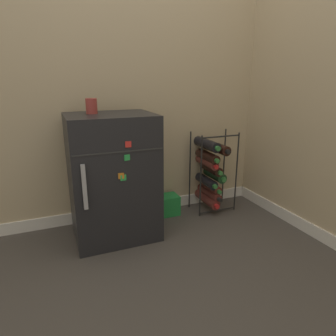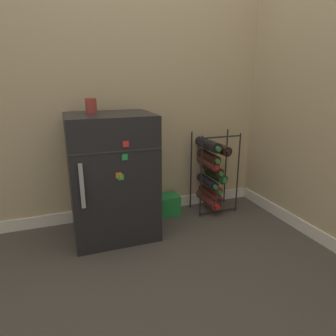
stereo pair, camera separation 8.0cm
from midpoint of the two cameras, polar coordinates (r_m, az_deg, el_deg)
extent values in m
plane|color=#423D38|center=(2.13, -0.93, -13.74)|extent=(14.00, 14.00, 0.00)
cube|color=tan|center=(2.37, -6.32, 20.75)|extent=(6.96, 0.06, 2.50)
cube|color=silver|center=(2.55, -5.22, -7.34)|extent=(6.96, 0.01, 0.09)
cube|color=black|center=(2.09, -11.49, -1.74)|extent=(0.56, 0.46, 0.86)
cube|color=#2D2D2D|center=(1.81, -10.47, 3.00)|extent=(0.55, 0.00, 0.01)
cube|color=#9E9EA3|center=(1.81, -16.86, -3.54)|extent=(0.02, 0.02, 0.27)
cube|color=orange|center=(1.85, -10.14, -1.51)|extent=(0.04, 0.01, 0.04)
cube|color=red|center=(1.81, -8.84, 4.47)|extent=(0.04, 0.01, 0.04)
cube|color=green|center=(1.85, -9.73, -1.85)|extent=(0.04, 0.01, 0.04)
cube|color=green|center=(1.82, -9.05, 1.97)|extent=(0.04, 0.01, 0.04)
cylinder|color=black|center=(2.36, 5.29, -1.78)|extent=(0.01, 0.01, 0.67)
cylinder|color=black|center=(2.53, 12.03, -0.84)|extent=(0.01, 0.01, 0.67)
cylinder|color=black|center=(2.53, 3.30, -0.51)|extent=(0.01, 0.01, 0.67)
cylinder|color=black|center=(2.68, 9.76, 0.30)|extent=(0.01, 0.01, 0.67)
cylinder|color=black|center=(2.55, 8.47, -7.99)|extent=(0.33, 0.01, 0.01)
cylinder|color=black|center=(2.36, 9.11, 5.94)|extent=(0.33, 0.01, 0.01)
cylinder|color=#56231E|center=(2.58, 6.52, -5.90)|extent=(0.08, 0.30, 0.08)
cylinder|color=red|center=(2.45, 8.36, -7.24)|extent=(0.04, 0.02, 0.04)
cylinder|color=#56231E|center=(2.57, 6.97, -4.71)|extent=(0.07, 0.30, 0.07)
cylinder|color=black|center=(2.44, 8.82, -5.97)|extent=(0.03, 0.02, 0.03)
cylinder|color=#56231E|center=(2.55, 7.21, -3.50)|extent=(0.07, 0.26, 0.07)
cylinder|color=#2D7033|center=(2.44, 8.83, -4.54)|extent=(0.03, 0.02, 0.03)
cylinder|color=black|center=(2.52, 6.41, -2.52)|extent=(0.07, 0.26, 0.07)
cylinder|color=#2D7033|center=(2.40, 8.00, -3.53)|extent=(0.04, 0.02, 0.04)
cylinder|color=#19381E|center=(2.54, 7.99, -1.28)|extent=(0.08, 0.25, 0.08)
cylinder|color=#2D7033|center=(2.43, 9.61, -2.20)|extent=(0.04, 0.02, 0.04)
cylinder|color=black|center=(2.50, 7.34, -0.06)|extent=(0.07, 0.26, 0.07)
cylinder|color=#2D7033|center=(2.39, 8.98, -0.96)|extent=(0.04, 0.02, 0.04)
cylinder|color=#56231E|center=(2.47, 6.49, 1.08)|extent=(0.07, 0.27, 0.07)
cylinder|color=red|center=(2.34, 8.18, 0.19)|extent=(0.03, 0.02, 0.03)
cylinder|color=black|center=(2.45, 6.59, 2.21)|extent=(0.08, 0.27, 0.08)
cylinder|color=#2D7033|center=(2.33, 8.34, 1.36)|extent=(0.04, 0.02, 0.04)
cylinder|color=black|center=(2.48, 8.35, 3.89)|extent=(0.08, 0.31, 0.08)
cylinder|color=black|center=(2.34, 10.39, 3.04)|extent=(0.04, 0.02, 0.04)
cylinder|color=black|center=(2.43, 6.49, 4.53)|extent=(0.08, 0.31, 0.08)
cylinder|color=#2D7033|center=(2.29, 8.47, 3.70)|extent=(0.04, 0.02, 0.04)
cube|color=#1E7F38|center=(2.47, -1.59, -7.11)|extent=(0.23, 0.14, 0.16)
cylinder|color=maroon|center=(2.03, -15.49, 11.30)|extent=(0.07, 0.07, 0.10)
camera|label=1|loc=(0.04, -91.01, -0.30)|focal=32.00mm
camera|label=2|loc=(0.04, 88.99, 0.30)|focal=32.00mm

